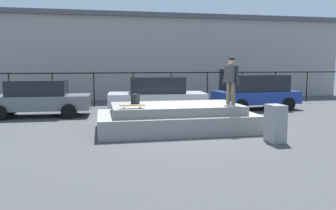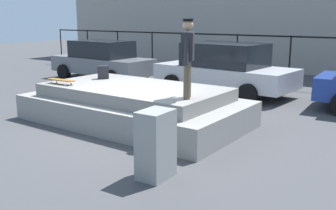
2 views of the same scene
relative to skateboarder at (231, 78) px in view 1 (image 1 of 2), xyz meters
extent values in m
plane|color=#424244|center=(-1.57, 0.02, -1.86)|extent=(60.00, 60.00, 0.00)
cube|color=gray|center=(-1.88, 0.48, -1.55)|extent=(5.48, 2.96, 0.62)
cube|color=gray|center=(-1.88, 0.48, -1.09)|extent=(4.49, 2.42, 0.31)
cylinder|color=brown|center=(-0.05, 0.10, -0.54)|extent=(0.14, 0.14, 0.79)
cylinder|color=brown|center=(0.05, -0.10, -0.54)|extent=(0.14, 0.14, 0.79)
cube|color=#26262B|center=(0.00, 0.00, 0.14)|extent=(0.41, 0.50, 0.57)
cylinder|color=#26262B|center=(-0.12, 0.24, 0.08)|extent=(0.20, 0.27, 0.62)
cylinder|color=#26262B|center=(0.12, -0.24, 0.08)|extent=(0.20, 0.27, 0.62)
sphere|color=tan|center=(0.00, 0.00, 0.57)|extent=(0.22, 0.22, 0.22)
cylinder|color=black|center=(0.00, 0.00, 0.67)|extent=(0.28, 0.28, 0.05)
cube|color=brown|center=(-3.51, -0.41, -0.82)|extent=(0.81, 0.25, 0.02)
cylinder|color=silver|center=(-3.77, -0.32, -0.90)|extent=(0.06, 0.03, 0.06)
cylinder|color=silver|center=(-3.76, -0.52, -0.90)|extent=(0.06, 0.03, 0.06)
cylinder|color=silver|center=(-3.26, -0.29, -0.90)|extent=(0.06, 0.03, 0.06)
cylinder|color=silver|center=(-3.24, -0.49, -0.90)|extent=(0.06, 0.03, 0.06)
cube|color=black|center=(-3.28, 0.85, -0.75)|extent=(0.33, 0.34, 0.36)
cube|color=slate|center=(-7.25, 4.76, -1.22)|extent=(4.59, 1.86, 0.64)
cube|color=black|center=(-7.25, 4.76, -0.56)|extent=(2.54, 1.59, 0.68)
cylinder|color=black|center=(-8.62, 5.68, -1.54)|extent=(0.65, 0.24, 0.64)
cylinder|color=black|center=(-5.81, 5.59, -1.54)|extent=(0.65, 0.24, 0.64)
cylinder|color=black|center=(-5.87, 3.84, -1.54)|extent=(0.65, 0.24, 0.64)
cube|color=#B7B7BC|center=(-1.78, 5.10, -1.22)|extent=(4.85, 2.32, 0.63)
cube|color=black|center=(-1.78, 5.10, -0.52)|extent=(2.71, 1.93, 0.78)
cylinder|color=black|center=(-3.16, 6.22, -1.54)|extent=(0.65, 0.27, 0.64)
cylinder|color=black|center=(-3.31, 4.20, -1.54)|extent=(0.65, 0.27, 0.64)
cylinder|color=black|center=(-0.24, 6.01, -1.54)|extent=(0.65, 0.27, 0.64)
cylinder|color=black|center=(-0.39, 3.99, -1.54)|extent=(0.65, 0.27, 0.64)
cube|color=navy|center=(3.50, 5.17, -1.22)|extent=(4.44, 2.17, 0.63)
cube|color=black|center=(3.50, 5.17, -0.48)|extent=(3.13, 1.85, 0.84)
cylinder|color=black|center=(2.10, 6.00, -1.54)|extent=(0.66, 0.27, 0.64)
cylinder|color=black|center=(2.25, 4.12, -1.54)|extent=(0.66, 0.27, 0.64)
cylinder|color=black|center=(4.76, 6.21, -1.54)|extent=(0.66, 0.27, 0.64)
cylinder|color=black|center=(4.91, 4.34, -1.54)|extent=(0.66, 0.27, 0.64)
cube|color=gray|center=(0.66, -1.95, -1.29)|extent=(0.47, 0.62, 1.13)
cylinder|color=black|center=(-9.20, 7.86, -0.90)|extent=(0.06, 0.06, 1.90)
cylinder|color=black|center=(-7.02, 7.86, -0.90)|extent=(0.06, 0.06, 1.90)
cylinder|color=black|center=(-4.84, 7.86, -0.90)|extent=(0.06, 0.06, 1.90)
cylinder|color=black|center=(-2.66, 7.86, -0.90)|extent=(0.06, 0.06, 1.90)
cylinder|color=black|center=(-0.47, 7.86, -0.90)|extent=(0.06, 0.06, 1.90)
cylinder|color=black|center=(1.71, 7.86, -0.90)|extent=(0.06, 0.06, 1.90)
cylinder|color=black|center=(3.89, 7.86, -0.90)|extent=(0.06, 0.06, 1.90)
cylinder|color=black|center=(6.07, 7.86, -0.90)|extent=(0.06, 0.06, 1.90)
cylinder|color=black|center=(8.25, 7.86, -0.90)|extent=(0.06, 0.06, 1.90)
cube|color=black|center=(-1.57, 7.86, 0.01)|extent=(24.00, 0.04, 0.06)
cube|color=gray|center=(-1.57, 15.33, 0.86)|extent=(28.80, 8.17, 5.44)
cube|color=#4C4C51|center=(-1.57, 15.33, 3.73)|extent=(29.37, 8.58, 0.30)
cube|color=#262628|center=(4.19, 11.24, -0.86)|extent=(1.00, 0.06, 2.00)
camera|label=1|loc=(-4.51, -11.10, 0.47)|focal=35.93mm
camera|label=2|loc=(4.30, -6.71, 0.73)|focal=41.57mm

